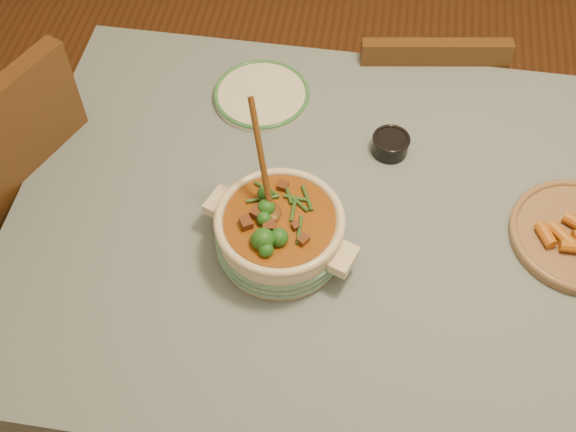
% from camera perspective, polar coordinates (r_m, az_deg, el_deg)
% --- Properties ---
extents(floor, '(4.50, 4.50, 0.00)m').
position_cam_1_polar(floor, '(2.24, 5.99, -11.90)').
color(floor, '#462714').
rests_on(floor, ground).
extents(dining_table, '(1.68, 1.08, 0.76)m').
position_cam_1_polar(dining_table, '(1.66, 7.94, -2.66)').
color(dining_table, brown).
rests_on(dining_table, floor).
extents(stew_casserole, '(0.34, 0.33, 0.32)m').
position_cam_1_polar(stew_casserole, '(1.48, -0.67, -1.07)').
color(stew_casserole, beige).
rests_on(stew_casserole, dining_table).
extents(white_plate, '(0.31, 0.31, 0.02)m').
position_cam_1_polar(white_plate, '(1.81, -2.09, 9.56)').
color(white_plate, silver).
rests_on(white_plate, dining_table).
extents(condiment_bowl, '(0.10, 0.10, 0.05)m').
position_cam_1_polar(condiment_bowl, '(1.69, 8.11, 5.69)').
color(condiment_bowl, black).
rests_on(condiment_bowl, dining_table).
extents(chair_far, '(0.44, 0.44, 0.82)m').
position_cam_1_polar(chair_far, '(2.21, 9.96, 8.09)').
color(chair_far, '#523319').
rests_on(chair_far, floor).
extents(chair_left, '(0.62, 0.62, 1.00)m').
position_cam_1_polar(chair_left, '(1.97, -21.77, 0.66)').
color(chair_left, '#523319').
rests_on(chair_left, floor).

